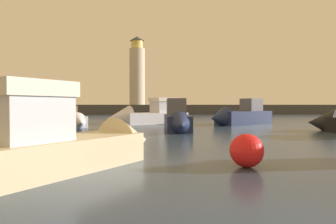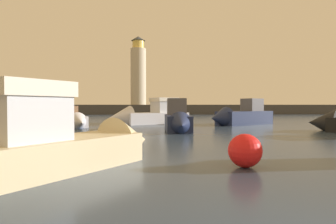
{
  "view_description": "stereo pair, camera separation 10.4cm",
  "coord_description": "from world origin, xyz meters",
  "px_view_note": "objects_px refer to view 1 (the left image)",
  "views": [
    {
      "loc": [
        -2.71,
        -3.05,
        2.0
      ],
      "look_at": [
        -1.93,
        15.66,
        1.56
      ],
      "focal_mm": 30.1,
      "sensor_mm": 36.0,
      "label": 1
    },
    {
      "loc": [
        -2.61,
        -3.05,
        2.0
      ],
      "look_at": [
        -1.93,
        15.66,
        1.56
      ],
      "focal_mm": 30.1,
      "sensor_mm": 36.0,
      "label": 2
    }
  ],
  "objects_px": {
    "motorboat_3": "(79,143)",
    "motorboat_4": "(238,116)",
    "mooring_buoy": "(247,151)",
    "motorboat_1": "(72,120)",
    "motorboat_6": "(178,120)",
    "lighthouse": "(137,72)",
    "motorboat_5": "(145,116)"
  },
  "relations": [
    {
      "from": "motorboat_6",
      "to": "motorboat_3",
      "type": "bearing_deg",
      "value": -108.18
    },
    {
      "from": "lighthouse",
      "to": "motorboat_1",
      "type": "relative_size",
      "value": 2.23
    },
    {
      "from": "motorboat_5",
      "to": "mooring_buoy",
      "type": "distance_m",
      "value": 21.67
    },
    {
      "from": "motorboat_5",
      "to": "motorboat_6",
      "type": "bearing_deg",
      "value": -70.08
    },
    {
      "from": "lighthouse",
      "to": "motorboat_6",
      "type": "xyz_separation_m",
      "value": [
        5.96,
        -41.43,
        -8.53
      ]
    },
    {
      "from": "motorboat_3",
      "to": "motorboat_5",
      "type": "height_order",
      "value": "motorboat_5"
    },
    {
      "from": "motorboat_4",
      "to": "motorboat_5",
      "type": "relative_size",
      "value": 0.88
    },
    {
      "from": "lighthouse",
      "to": "mooring_buoy",
      "type": "bearing_deg",
      "value": -82.49
    },
    {
      "from": "motorboat_3",
      "to": "motorboat_6",
      "type": "bearing_deg",
      "value": 71.82
    },
    {
      "from": "motorboat_1",
      "to": "motorboat_4",
      "type": "xyz_separation_m",
      "value": [
        16.29,
        2.38,
        0.21
      ]
    },
    {
      "from": "motorboat_4",
      "to": "mooring_buoy",
      "type": "distance_m",
      "value": 20.6
    },
    {
      "from": "motorboat_1",
      "to": "mooring_buoy",
      "type": "xyz_separation_m",
      "value": [
        10.71,
        -17.45,
        -0.13
      ]
    },
    {
      "from": "motorboat_5",
      "to": "mooring_buoy",
      "type": "bearing_deg",
      "value": -78.91
    },
    {
      "from": "motorboat_6",
      "to": "motorboat_4",
      "type": "bearing_deg",
      "value": 44.36
    },
    {
      "from": "mooring_buoy",
      "to": "lighthouse",
      "type": "bearing_deg",
      "value": 97.51
    },
    {
      "from": "motorboat_6",
      "to": "mooring_buoy",
      "type": "relative_size",
      "value": 6.39
    },
    {
      "from": "motorboat_1",
      "to": "motorboat_3",
      "type": "bearing_deg",
      "value": -72.86
    },
    {
      "from": "motorboat_1",
      "to": "motorboat_3",
      "type": "height_order",
      "value": "motorboat_3"
    },
    {
      "from": "motorboat_4",
      "to": "motorboat_6",
      "type": "relative_size",
      "value": 1.16
    },
    {
      "from": "mooring_buoy",
      "to": "motorboat_1",
      "type": "bearing_deg",
      "value": 121.54
    },
    {
      "from": "lighthouse",
      "to": "motorboat_3",
      "type": "distance_m",
      "value": 54.95
    },
    {
      "from": "motorboat_1",
      "to": "motorboat_6",
      "type": "relative_size",
      "value": 0.98
    },
    {
      "from": "motorboat_1",
      "to": "motorboat_6",
      "type": "xyz_separation_m",
      "value": [
        9.48,
        -4.29,
        0.2
      ]
    },
    {
      "from": "motorboat_1",
      "to": "motorboat_3",
      "type": "xyz_separation_m",
      "value": [
        5.27,
        -17.09,
        0.12
      ]
    },
    {
      "from": "lighthouse",
      "to": "motorboat_4",
      "type": "height_order",
      "value": "lighthouse"
    },
    {
      "from": "motorboat_3",
      "to": "motorboat_4",
      "type": "distance_m",
      "value": 22.37
    },
    {
      "from": "motorboat_5",
      "to": "motorboat_6",
      "type": "relative_size",
      "value": 1.32
    },
    {
      "from": "lighthouse",
      "to": "mooring_buoy",
      "type": "height_order",
      "value": "lighthouse"
    },
    {
      "from": "lighthouse",
      "to": "motorboat_4",
      "type": "relative_size",
      "value": 1.89
    },
    {
      "from": "motorboat_3",
      "to": "motorboat_6",
      "type": "xyz_separation_m",
      "value": [
        4.21,
        12.8,
        0.08
      ]
    },
    {
      "from": "motorboat_5",
      "to": "motorboat_6",
      "type": "height_order",
      "value": "motorboat_5"
    },
    {
      "from": "lighthouse",
      "to": "motorboat_5",
      "type": "height_order",
      "value": "lighthouse"
    }
  ]
}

